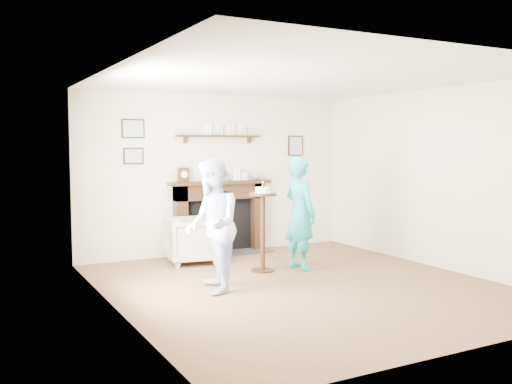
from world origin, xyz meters
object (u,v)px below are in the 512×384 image
at_px(woman, 300,269).
at_px(pedestal_table, 263,216).
at_px(armchair, 194,263).
at_px(man, 213,292).

relative_size(woman, pedestal_table, 1.27).
distance_m(armchair, man, 1.71).
bearing_deg(armchair, man, 174.20).
bearing_deg(woman, armchair, 41.63).
relative_size(armchair, pedestal_table, 0.60).
bearing_deg(man, armchair, -179.55).
distance_m(armchair, pedestal_table, 1.37).
bearing_deg(pedestal_table, armchair, 122.89).
bearing_deg(armchair, woman, -124.74).
height_order(man, pedestal_table, pedestal_table).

